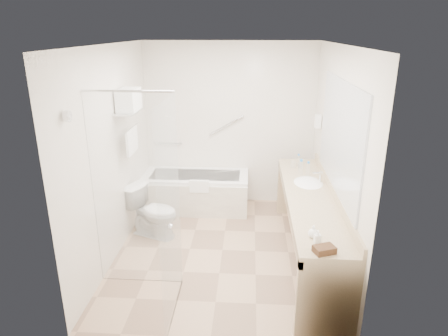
# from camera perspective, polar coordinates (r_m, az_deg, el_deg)

# --- Properties ---
(floor) EXTENTS (3.20, 3.20, 0.00)m
(floor) POSITION_cam_1_polar(r_m,az_deg,el_deg) (5.17, -0.22, -11.63)
(floor) COLOR tan
(floor) RESTS_ON ground
(ceiling) EXTENTS (2.60, 3.20, 0.10)m
(ceiling) POSITION_cam_1_polar(r_m,az_deg,el_deg) (4.44, -0.27, 17.25)
(ceiling) COLOR silver
(ceiling) RESTS_ON wall_back
(wall_back) EXTENTS (2.60, 0.10, 2.50)m
(wall_back) POSITION_cam_1_polar(r_m,az_deg,el_deg) (6.20, 0.80, 6.16)
(wall_back) COLOR silver
(wall_back) RESTS_ON ground
(wall_front) EXTENTS (2.60, 0.10, 2.50)m
(wall_front) POSITION_cam_1_polar(r_m,az_deg,el_deg) (3.17, -2.28, -7.08)
(wall_front) COLOR silver
(wall_front) RESTS_ON ground
(wall_left) EXTENTS (0.10, 3.20, 2.50)m
(wall_left) POSITION_cam_1_polar(r_m,az_deg,el_deg) (4.92, -15.54, 1.93)
(wall_left) COLOR silver
(wall_left) RESTS_ON ground
(wall_right) EXTENTS (0.10, 3.20, 2.50)m
(wall_right) POSITION_cam_1_polar(r_m,az_deg,el_deg) (4.75, 15.60, 1.31)
(wall_right) COLOR silver
(wall_right) RESTS_ON ground
(bathtub) EXTENTS (1.60, 0.73, 0.59)m
(bathtub) POSITION_cam_1_polar(r_m,az_deg,el_deg) (6.20, -4.04, -3.36)
(bathtub) COLOR white
(bathtub) RESTS_ON floor
(grab_bar_short) EXTENTS (0.40, 0.03, 0.03)m
(grab_bar_short) POSITION_cam_1_polar(r_m,az_deg,el_deg) (6.35, -7.84, 3.51)
(grab_bar_short) COLOR silver
(grab_bar_short) RESTS_ON wall_back
(grab_bar_long) EXTENTS (0.53, 0.03, 0.33)m
(grab_bar_long) POSITION_cam_1_polar(r_m,az_deg,el_deg) (6.16, 0.31, 6.08)
(grab_bar_long) COLOR silver
(grab_bar_long) RESTS_ON wall_back
(shower_enclosure) EXTENTS (0.96, 0.91, 2.11)m
(shower_enclosure) POSITION_cam_1_polar(r_m,az_deg,el_deg) (3.96, -10.37, -4.76)
(shower_enclosure) COLOR silver
(shower_enclosure) RESTS_ON floor
(towel_shelf) EXTENTS (0.24, 0.55, 0.81)m
(towel_shelf) POSITION_cam_1_polar(r_m,az_deg,el_deg) (5.08, -13.39, 8.52)
(towel_shelf) COLOR silver
(towel_shelf) RESTS_ON wall_left
(vanity_counter) EXTENTS (0.55, 2.70, 0.95)m
(vanity_counter) POSITION_cam_1_polar(r_m,az_deg,el_deg) (4.78, 12.05, -6.12)
(vanity_counter) COLOR tan
(vanity_counter) RESTS_ON floor
(sink) EXTENTS (0.40, 0.52, 0.14)m
(sink) POSITION_cam_1_polar(r_m,az_deg,el_deg) (5.08, 11.93, -2.36)
(sink) COLOR white
(sink) RESTS_ON vanity_counter
(faucet) EXTENTS (0.03, 0.03, 0.14)m
(faucet) POSITION_cam_1_polar(r_m,az_deg,el_deg) (5.06, 13.64, -1.23)
(faucet) COLOR silver
(faucet) RESTS_ON vanity_counter
(mirror) EXTENTS (0.02, 2.00, 1.20)m
(mirror) POSITION_cam_1_polar(r_m,az_deg,el_deg) (4.53, 16.18, 4.34)
(mirror) COLOR silver
(mirror) RESTS_ON wall_right
(hairdryer_unit) EXTENTS (0.08, 0.10, 0.18)m
(hairdryer_unit) POSITION_cam_1_polar(r_m,az_deg,el_deg) (5.69, 13.27, 6.51)
(hairdryer_unit) COLOR white
(hairdryer_unit) RESTS_ON wall_right
(toilet) EXTENTS (0.79, 0.62, 0.68)m
(toilet) POSITION_cam_1_polar(r_m,az_deg,el_deg) (5.45, -10.04, -6.19)
(toilet) COLOR white
(toilet) RESTS_ON floor
(amenity_basket) EXTENTS (0.21, 0.18, 0.06)m
(amenity_basket) POSITION_cam_1_polar(r_m,az_deg,el_deg) (3.57, 14.13, -11.23)
(amenity_basket) COLOR #48301A
(amenity_basket) RESTS_ON vanity_counter
(soap_bottle_a) EXTENTS (0.07, 0.13, 0.06)m
(soap_bottle_a) POSITION_cam_1_polar(r_m,az_deg,el_deg) (3.71, 13.18, -9.98)
(soap_bottle_a) COLOR white
(soap_bottle_a) RESTS_ON vanity_counter
(soap_bottle_b) EXTENTS (0.11, 0.13, 0.09)m
(soap_bottle_b) POSITION_cam_1_polar(r_m,az_deg,el_deg) (3.78, 12.61, -9.01)
(soap_bottle_b) COLOR white
(soap_bottle_b) RESTS_ON vanity_counter
(water_bottle_left) EXTENTS (0.06, 0.06, 0.19)m
(water_bottle_left) POSITION_cam_1_polar(r_m,az_deg,el_deg) (5.28, 11.91, -0.16)
(water_bottle_left) COLOR silver
(water_bottle_left) RESTS_ON vanity_counter
(water_bottle_mid) EXTENTS (0.07, 0.07, 0.21)m
(water_bottle_mid) POSITION_cam_1_polar(r_m,az_deg,el_deg) (5.29, 10.93, 0.04)
(water_bottle_mid) COLOR silver
(water_bottle_mid) RESTS_ON vanity_counter
(water_bottle_right) EXTENTS (0.05, 0.05, 0.17)m
(water_bottle_right) POSITION_cam_1_polar(r_m,az_deg,el_deg) (5.64, 10.57, 1.08)
(water_bottle_right) COLOR silver
(water_bottle_right) RESTS_ON vanity_counter
(drinking_glass_near) EXTENTS (0.09, 0.09, 0.10)m
(drinking_glass_near) POSITION_cam_1_polar(r_m,az_deg,el_deg) (5.57, 9.86, 0.57)
(drinking_glass_near) COLOR silver
(drinking_glass_near) RESTS_ON vanity_counter
(drinking_glass_far) EXTENTS (0.06, 0.06, 0.08)m
(drinking_glass_far) POSITION_cam_1_polar(r_m,az_deg,el_deg) (5.56, 10.81, 0.39)
(drinking_glass_far) COLOR silver
(drinking_glass_far) RESTS_ON vanity_counter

